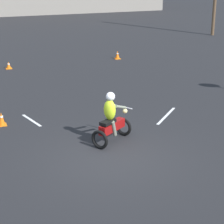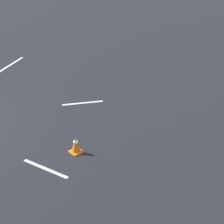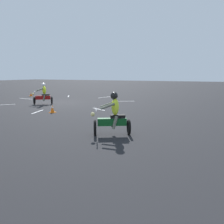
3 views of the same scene
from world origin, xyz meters
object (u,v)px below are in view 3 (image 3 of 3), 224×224
at_px(motorcycle_rider_background, 113,116).
at_px(traffic_cone_far_right, 52,109).
at_px(traffic_cone_near_right, 31,94).
at_px(motorcycle_rider_foreground, 43,95).

xyz_separation_m(motorcycle_rider_background, traffic_cone_far_right, (5.39, -2.97, -0.50)).
bearing_deg(motorcycle_rider_background, traffic_cone_near_right, 25.87).
xyz_separation_m(motorcycle_rider_foreground, motorcycle_rider_background, (-8.47, 5.65, 0.00)).
relative_size(motorcycle_rider_foreground, motorcycle_rider_background, 1.00).
height_order(traffic_cone_near_right, traffic_cone_far_right, traffic_cone_far_right).
bearing_deg(motorcycle_rider_background, motorcycle_rider_foreground, 27.57).
height_order(motorcycle_rider_foreground, traffic_cone_near_right, motorcycle_rider_foreground).
relative_size(motorcycle_rider_foreground, traffic_cone_near_right, 3.85).
bearing_deg(motorcycle_rider_foreground, motorcycle_rider_background, -158.85).
relative_size(motorcycle_rider_background, traffic_cone_far_right, 3.52).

